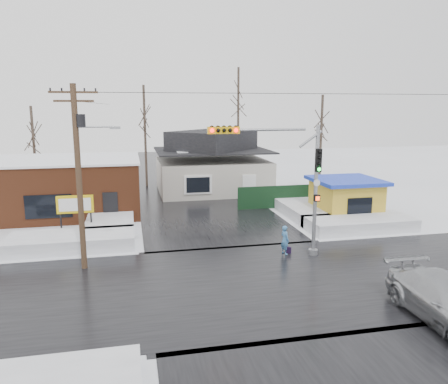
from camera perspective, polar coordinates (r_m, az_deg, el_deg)
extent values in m
plane|color=white|center=(20.60, 4.51, -11.63)|extent=(120.00, 120.00, 0.00)
cube|color=black|center=(20.59, 4.51, -11.61)|extent=(10.00, 120.00, 0.02)
cube|color=black|center=(20.59, 4.51, -11.61)|extent=(120.00, 10.00, 0.02)
cube|color=white|center=(26.50, -19.26, -6.08)|extent=(7.00, 3.00, 0.80)
cube|color=white|center=(30.04, 17.28, -3.95)|extent=(7.00, 3.00, 0.80)
cube|color=white|center=(31.13, -14.52, -3.27)|extent=(3.00, 8.00, 0.80)
cube|color=white|center=(33.54, 10.12, -2.06)|extent=(3.00, 8.00, 0.80)
cylinder|color=gray|center=(23.65, 11.87, 0.03)|extent=(0.20, 0.20, 7.00)
cylinder|color=gray|center=(24.50, 11.55, -7.68)|extent=(0.50, 0.50, 0.30)
cylinder|color=gray|center=(22.19, 5.04, 8.10)|extent=(4.60, 0.14, 0.14)
cube|color=gold|center=(21.68, -0.07, 8.07)|extent=(1.60, 0.28, 0.35)
sphere|color=#FF0C0C|center=(21.40, -1.56, 8.03)|extent=(0.20, 0.20, 0.20)
sphere|color=#FF0C0C|center=(21.66, 1.59, 8.07)|extent=(0.20, 0.20, 0.20)
cube|color=black|center=(23.20, 12.23, 4.06)|extent=(0.30, 0.22, 1.20)
sphere|color=#0CE533|center=(23.13, 12.33, 2.91)|extent=(0.18, 0.18, 0.18)
cube|color=black|center=(23.53, 12.03, -0.78)|extent=(0.30, 0.20, 0.35)
cylinder|color=#382619|center=(22.07, -18.42, 1.55)|extent=(0.28, 0.28, 9.00)
cube|color=#382619|center=(21.81, -19.09, 12.23)|extent=(2.20, 0.10, 0.10)
cube|color=#382619|center=(21.80, -19.03, 11.18)|extent=(1.80, 0.10, 0.10)
cylinder|color=black|center=(21.78, -18.21, 8.86)|extent=(0.44, 0.44, 0.60)
cylinder|color=gray|center=(21.74, -16.45, 8.16)|extent=(1.80, 0.08, 0.08)
cube|color=gray|center=(21.70, -14.05, 8.15)|extent=(0.50, 0.22, 0.12)
cube|color=brown|center=(35.10, -20.95, 0.63)|extent=(12.00, 8.00, 4.00)
cube|color=white|center=(34.81, -21.18, 3.94)|extent=(12.20, 8.20, 0.15)
cube|color=black|center=(31.33, -21.94, -1.76)|extent=(3.00, 0.08, 1.60)
cube|color=black|center=(30.95, -14.59, -2.03)|extent=(1.00, 0.08, 2.20)
cylinder|color=black|center=(28.88, -20.51, -3.73)|extent=(0.10, 0.10, 1.80)
cylinder|color=black|center=(28.66, -16.95, -3.61)|extent=(0.10, 0.10, 1.80)
cube|color=gold|center=(28.51, -18.88, -1.53)|extent=(2.20, 0.18, 1.10)
cube|color=white|center=(28.40, -18.90, -1.58)|extent=(1.90, 0.02, 0.80)
cube|color=beige|center=(41.38, -1.54, 2.16)|extent=(10.00, 8.00, 3.00)
cube|color=black|center=(41.07, -1.56, 5.47)|extent=(10.40, 8.40, 0.12)
pyramid|color=black|center=(40.98, -1.57, 6.80)|extent=(9.00, 7.00, 1.80)
cube|color=brown|center=(42.65, 2.44, 7.02)|extent=(0.70, 0.70, 1.40)
cube|color=white|center=(37.12, -3.41, 0.95)|extent=(2.40, 0.12, 1.60)
cube|color=gold|center=(32.62, 15.57, -1.05)|extent=(4.00, 4.00, 2.60)
cube|color=#1737B1|center=(32.36, 15.71, 1.46)|extent=(4.60, 4.60, 0.25)
cube|color=black|center=(30.89, 17.31, -1.82)|extent=(1.80, 0.06, 1.20)
cube|color=black|center=(35.07, 8.16, -0.58)|extent=(8.00, 0.12, 1.80)
cylinder|color=#332821|center=(44.29, -10.25, 7.14)|extent=(0.24, 0.24, 10.00)
cylinder|color=#332821|center=(47.63, 1.86, 8.78)|extent=(0.24, 0.24, 12.00)
cylinder|color=#332821|center=(42.15, 12.52, 6.17)|extent=(0.24, 0.24, 9.00)
cylinder|color=#332821|center=(43.18, -23.53, 4.96)|extent=(0.24, 0.24, 8.00)
imported|color=teal|center=(24.10, 7.95, -6.25)|extent=(0.55, 0.68, 1.60)
imported|color=#AEB0B5|center=(18.65, 27.23, -12.62)|extent=(2.43, 5.78, 1.67)
cube|color=black|center=(24.44, 8.44, -7.56)|extent=(0.30, 0.23, 0.35)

